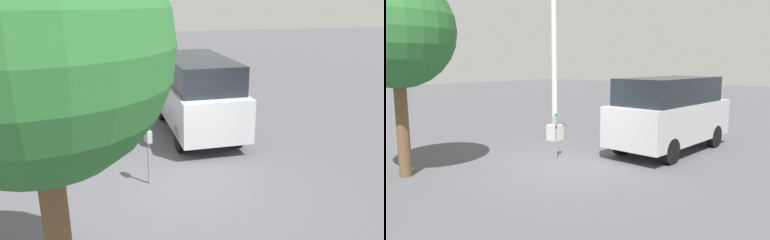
{
  "view_description": "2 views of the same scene",
  "coord_description": "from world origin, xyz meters",
  "views": [
    {
      "loc": [
        -7.06,
        1.77,
        3.88
      ],
      "look_at": [
        1.16,
        -0.56,
        1.12
      ],
      "focal_mm": 35.0,
      "sensor_mm": 36.0,
      "label": 1
    },
    {
      "loc": [
        -7.13,
        -6.69,
        2.72
      ],
      "look_at": [
        0.25,
        -0.27,
        1.23
      ],
      "focal_mm": 35.0,
      "sensor_mm": 36.0,
      "label": 2
    }
  ],
  "objects": [
    {
      "name": "street_tree",
      "position": [
        -3.25,
        2.23,
        3.45
      ],
      "size": [
        2.69,
        2.69,
        4.81
      ],
      "color": "brown",
      "rests_on": "ground"
    },
    {
      "name": "ground_plane",
      "position": [
        0.0,
        0.0,
        0.0
      ],
      "size": [
        80.0,
        80.0,
        0.0
      ],
      "primitive_type": "plane",
      "color": "#4C4C51"
    },
    {
      "name": "parking_meter_near",
      "position": [
        0.35,
        0.64,
        0.97
      ],
      "size": [
        0.22,
        0.16,
        1.32
      ],
      "rotation": [
        0.0,
        0.0,
        0.25
      ],
      "color": "gray",
      "rests_on": "ground"
    },
    {
      "name": "parking_meter_far",
      "position": [
        6.37,
        0.54,
        1.09
      ],
      "size": [
        0.22,
        0.16,
        1.48
      ],
      "rotation": [
        0.0,
        0.0,
        0.25
      ],
      "color": "gray",
      "rests_on": "ground"
    },
    {
      "name": "lamp_post",
      "position": [
        2.24,
        2.56,
        1.93
      ],
      "size": [
        0.44,
        0.44,
        5.26
      ],
      "color": "beige",
      "rests_on": "ground"
    },
    {
      "name": "parked_van",
      "position": [
        3.37,
        -1.33,
        1.23
      ],
      "size": [
        4.69,
        1.98,
        2.29
      ],
      "rotation": [
        0.0,
        0.0,
        -0.03
      ],
      "color": "#B2B2B7",
      "rests_on": "ground"
    }
  ]
}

